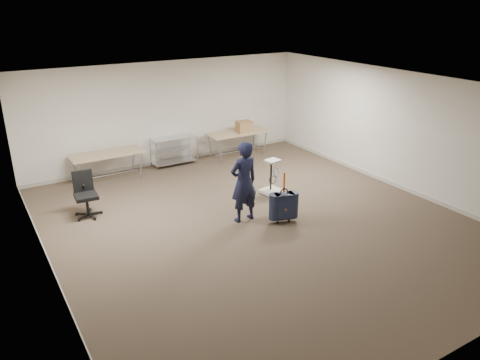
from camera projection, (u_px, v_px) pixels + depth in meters
ground at (257, 223)px, 9.66m from camera, size 9.00×9.00×0.00m
room_shell at (224, 198)px, 10.74m from camera, size 8.00×9.00×9.00m
folding_table_left at (107, 155)px, 11.65m from camera, size 1.80×0.75×0.73m
folding_table_right at (238, 134)px, 13.48m from camera, size 1.80×0.75×0.73m
wire_shelf at (174, 150)px, 12.85m from camera, size 1.22×0.47×0.80m
person at (244, 182)px, 9.47m from camera, size 0.64×0.44×1.70m
suitcase at (284, 206)px, 9.54m from camera, size 0.45×0.33×1.09m
office_chair at (87, 203)px, 9.87m from camera, size 0.59×0.59×0.97m
equipment_cart at (272, 185)px, 11.02m from camera, size 0.53×0.53×0.84m
cardboard_box at (244, 126)px, 13.41m from camera, size 0.45×0.35×0.32m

